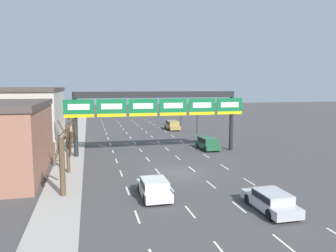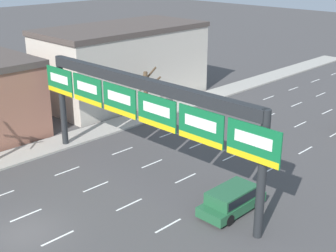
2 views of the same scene
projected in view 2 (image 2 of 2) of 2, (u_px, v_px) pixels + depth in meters
name	position (u px, v px, depth m)	size (l,w,h in m)	color
ground_plane	(25.00, 234.00, 25.20)	(220.00, 220.00, 0.00)	#474444
lane_dashes	(192.00, 160.00, 34.20)	(10.02, 67.00, 0.01)	white
sign_gantry	(140.00, 100.00, 28.93)	(20.46, 0.70, 7.12)	#232628
building_far	(123.00, 63.00, 47.64)	(8.41, 17.11, 7.53)	beige
suv_green	(232.00, 199.00, 27.08)	(1.87, 4.36, 1.49)	#235B38
tree_bare_third	(147.00, 91.00, 42.72)	(2.02, 1.75, 4.54)	brown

